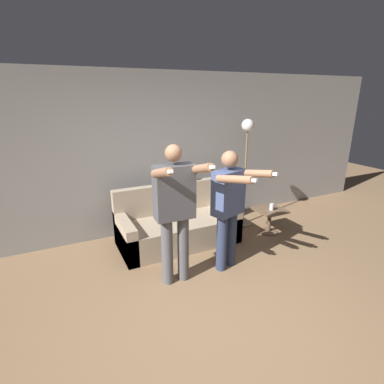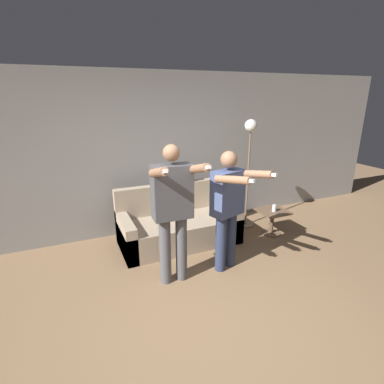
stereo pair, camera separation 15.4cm
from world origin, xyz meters
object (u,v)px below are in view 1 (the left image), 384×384
couch (177,226)px  side_table (270,216)px  person_right (229,204)px  cup (272,207)px  cat (184,177)px  person_left (175,206)px  floor_lamp (246,150)px

couch → side_table: couch is taller
person_right → cup: person_right is taller
cat → side_table: (1.26, -0.68, -0.66)m
person_left → person_right: person_left is taller
side_table → cup: bearing=-99.4°
cat → person_left: bearing=-118.6°
cat → side_table: 1.58m
cat → person_right: bearing=-88.1°
person_right → cup: 1.41m
floor_lamp → side_table: 1.17m
person_left → side_table: size_ratio=3.77×
cup → side_table: bearing=80.6°
couch → cat: size_ratio=4.17×
person_left → side_table: bearing=19.6°
person_right → side_table: person_right is taller
person_left → person_right: 0.75m
person_right → side_table: size_ratio=3.49×
person_right → cat: 1.29m
couch → cup: 1.59m
couch → person_right: bearing=-72.1°
couch → cat: cat is taller
couch → floor_lamp: floor_lamp is taller
person_left → couch: bearing=68.5°
person_left → cup: bearing=18.7°
cup → couch: bearing=165.4°
cup → person_left: bearing=-163.7°
floor_lamp → cup: size_ratio=17.03×
person_left → floor_lamp: bearing=34.0°
couch → person_right: person_right is taller
floor_lamp → person_left: bearing=-148.4°
person_right → floor_lamp: bearing=30.1°
couch → cup: bearing=-14.6°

